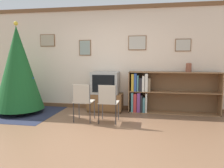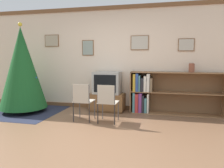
{
  "view_description": "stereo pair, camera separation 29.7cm",
  "coord_description": "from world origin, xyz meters",
  "px_view_note": "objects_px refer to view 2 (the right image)",
  "views": [
    {
      "loc": [
        1.05,
        -3.44,
        1.37
      ],
      "look_at": [
        0.21,
        1.24,
        0.8
      ],
      "focal_mm": 35.0,
      "sensor_mm": 36.0,
      "label": 1
    },
    {
      "loc": [
        1.34,
        -3.38,
        1.37
      ],
      "look_at": [
        0.21,
        1.24,
        0.8
      ],
      "focal_mm": 35.0,
      "sensor_mm": 36.0,
      "label": 2
    }
  ],
  "objects_px": {
    "christmas_tree": "(22,68)",
    "folding_chair_right": "(107,101)",
    "tv_console": "(107,102)",
    "television": "(107,83)",
    "bookshelf": "(159,93)",
    "vase": "(192,68)",
    "folding_chair_left": "(83,100)"
  },
  "relations": [
    {
      "from": "television",
      "to": "folding_chair_left",
      "type": "xyz_separation_m",
      "value": [
        -0.27,
        -1.02,
        -0.27
      ]
    },
    {
      "from": "christmas_tree",
      "to": "tv_console",
      "type": "bearing_deg",
      "value": 15.64
    },
    {
      "from": "folding_chair_left",
      "to": "bookshelf",
      "type": "relative_size",
      "value": 0.38
    },
    {
      "from": "tv_console",
      "to": "bookshelf",
      "type": "xyz_separation_m",
      "value": [
        1.29,
        0.08,
        0.29
      ]
    },
    {
      "from": "tv_console",
      "to": "television",
      "type": "distance_m",
      "value": 0.51
    },
    {
      "from": "tv_console",
      "to": "folding_chair_right",
      "type": "distance_m",
      "value": 1.09
    },
    {
      "from": "vase",
      "to": "christmas_tree",
      "type": "bearing_deg",
      "value": -170.86
    },
    {
      "from": "television",
      "to": "christmas_tree",
      "type": "bearing_deg",
      "value": -164.43
    },
    {
      "from": "folding_chair_right",
      "to": "vase",
      "type": "height_order",
      "value": "vase"
    },
    {
      "from": "folding_chair_right",
      "to": "christmas_tree",
      "type": "bearing_deg",
      "value": 169.07
    },
    {
      "from": "folding_chair_left",
      "to": "folding_chair_right",
      "type": "height_order",
      "value": "same"
    },
    {
      "from": "folding_chair_left",
      "to": "folding_chair_right",
      "type": "distance_m",
      "value": 0.55
    },
    {
      "from": "christmas_tree",
      "to": "folding_chair_left",
      "type": "distance_m",
      "value": 1.94
    },
    {
      "from": "christmas_tree",
      "to": "folding_chair_left",
      "type": "bearing_deg",
      "value": -14.17
    },
    {
      "from": "bookshelf",
      "to": "vase",
      "type": "height_order",
      "value": "vase"
    },
    {
      "from": "tv_console",
      "to": "folding_chair_left",
      "type": "xyz_separation_m",
      "value": [
        -0.27,
        -1.02,
        0.24
      ]
    },
    {
      "from": "christmas_tree",
      "to": "vase",
      "type": "bearing_deg",
      "value": 9.14
    },
    {
      "from": "television",
      "to": "vase",
      "type": "bearing_deg",
      "value": 2.42
    },
    {
      "from": "television",
      "to": "vase",
      "type": "distance_m",
      "value": 2.08
    },
    {
      "from": "tv_console",
      "to": "television",
      "type": "xyz_separation_m",
      "value": [
        -0.0,
        -0.0,
        0.51
      ]
    },
    {
      "from": "tv_console",
      "to": "christmas_tree",
      "type": "bearing_deg",
      "value": -164.36
    },
    {
      "from": "folding_chair_left",
      "to": "christmas_tree",
      "type": "bearing_deg",
      "value": 165.83
    },
    {
      "from": "christmas_tree",
      "to": "folding_chair_right",
      "type": "bearing_deg",
      "value": -10.93
    },
    {
      "from": "tv_console",
      "to": "vase",
      "type": "distance_m",
      "value": 2.23
    },
    {
      "from": "folding_chair_right",
      "to": "vase",
      "type": "relative_size",
      "value": 3.8
    },
    {
      "from": "bookshelf",
      "to": "folding_chair_right",
      "type": "bearing_deg",
      "value": -132.59
    },
    {
      "from": "christmas_tree",
      "to": "folding_chair_left",
      "type": "xyz_separation_m",
      "value": [
        1.78,
        -0.45,
        -0.64
      ]
    },
    {
      "from": "tv_console",
      "to": "vase",
      "type": "xyz_separation_m",
      "value": [
        2.03,
        0.08,
        0.91
      ]
    },
    {
      "from": "television",
      "to": "vase",
      "type": "xyz_separation_m",
      "value": [
        2.03,
        0.09,
        0.4
      ]
    },
    {
      "from": "bookshelf",
      "to": "vase",
      "type": "xyz_separation_m",
      "value": [
        0.75,
        0.0,
        0.62
      ]
    },
    {
      "from": "bookshelf",
      "to": "vase",
      "type": "bearing_deg",
      "value": 0.23
    },
    {
      "from": "folding_chair_right",
      "to": "bookshelf",
      "type": "relative_size",
      "value": 0.38
    }
  ]
}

